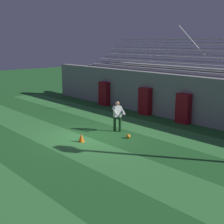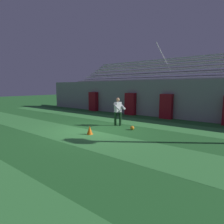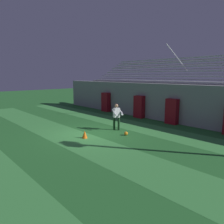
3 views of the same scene
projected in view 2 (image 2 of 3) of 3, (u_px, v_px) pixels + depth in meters
ground_plane at (94, 130)px, 10.00m from camera, size 80.00×80.00×0.00m
turf_stripe_mid at (77, 135)px, 9.03m from camera, size 28.00×2.38×0.01m
turf_stripe_far at (130, 121)px, 12.75m from camera, size 28.00×2.38×0.01m
back_wall at (151, 98)px, 14.87m from camera, size 24.00×0.60×2.80m
padding_pillar_gate_left at (130, 104)px, 15.45m from camera, size 0.89×0.44×1.79m
padding_pillar_gate_right at (166, 106)px, 13.57m from camera, size 0.89×0.44×1.79m
padding_pillar_far_left at (93, 101)px, 18.03m from camera, size 0.89×0.44×1.79m
bleacher_stand at (164, 96)px, 16.95m from camera, size 18.00×4.75×5.83m
goalkeeper at (118, 110)px, 11.11m from camera, size 0.65×0.66×1.67m
soccer_ball at (132, 128)px, 10.11m from camera, size 0.22×0.22×0.22m
traffic_cone at (90, 130)px, 9.14m from camera, size 0.30×0.30×0.42m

